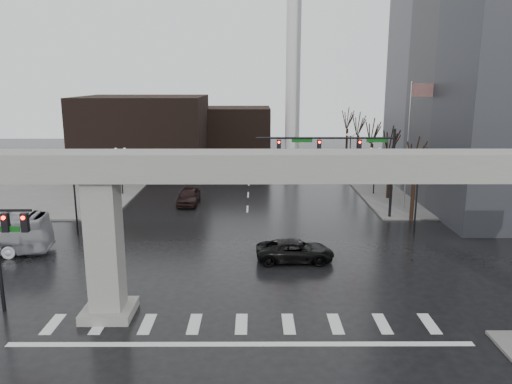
% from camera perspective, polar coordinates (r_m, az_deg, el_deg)
% --- Properties ---
extents(ground, '(160.00, 160.00, 0.00)m').
position_cam_1_polar(ground, '(27.18, -1.62, -13.85)').
color(ground, black).
rests_on(ground, ground).
extents(sidewalk_ne, '(28.00, 36.00, 0.15)m').
position_cam_1_polar(sidewalk_ne, '(66.51, 22.21, 1.34)').
color(sidewalk_ne, slate).
rests_on(sidewalk_ne, ground).
extents(sidewalk_nw, '(28.00, 36.00, 0.15)m').
position_cam_1_polar(sidewalk_nw, '(67.02, -23.64, 1.30)').
color(sidewalk_nw, slate).
rests_on(sidewalk_nw, ground).
extents(elevated_guideway, '(48.00, 2.60, 8.70)m').
position_cam_1_polar(elevated_guideway, '(24.87, 1.19, 0.46)').
color(elevated_guideway, gray).
rests_on(elevated_guideway, ground).
extents(building_far_left, '(16.00, 14.00, 10.00)m').
position_cam_1_polar(building_far_left, '(68.27, -12.68, 6.44)').
color(building_far_left, black).
rests_on(building_far_left, ground).
extents(building_far_mid, '(10.00, 10.00, 8.00)m').
position_cam_1_polar(building_far_mid, '(76.77, -2.20, 6.67)').
color(building_far_mid, black).
rests_on(building_far_mid, ground).
extents(smokestack, '(3.60, 3.60, 30.00)m').
position_cam_1_polar(smokestack, '(70.50, 4.27, 13.71)').
color(smokestack, white).
rests_on(smokestack, ground).
extents(signal_mast_arm, '(12.12, 0.43, 8.00)m').
position_cam_1_polar(signal_mast_arm, '(44.34, 10.66, 4.33)').
color(signal_mast_arm, black).
rests_on(signal_mast_arm, ground).
extents(signal_left_pole, '(2.30, 0.30, 6.00)m').
position_cam_1_polar(signal_left_pole, '(29.11, -26.63, -4.80)').
color(signal_left_pole, black).
rests_on(signal_left_pole, ground).
extents(flagpole_assembly, '(2.06, 0.12, 12.00)m').
position_cam_1_polar(flagpole_assembly, '(48.77, 17.39, 6.73)').
color(flagpole_assembly, silver).
rests_on(flagpole_assembly, ground).
extents(lamp_right_0, '(1.22, 0.32, 5.11)m').
position_cam_1_polar(lamp_right_0, '(41.31, 17.91, -0.01)').
color(lamp_right_0, black).
rests_on(lamp_right_0, ground).
extents(lamp_right_1, '(1.22, 0.32, 5.11)m').
position_cam_1_polar(lamp_right_1, '(54.54, 13.44, 3.25)').
color(lamp_right_1, black).
rests_on(lamp_right_1, ground).
extents(lamp_right_2, '(1.22, 0.32, 5.11)m').
position_cam_1_polar(lamp_right_2, '(68.08, 10.72, 5.22)').
color(lamp_right_2, black).
rests_on(lamp_right_2, ground).
extents(lamp_left_0, '(1.22, 0.32, 5.11)m').
position_cam_1_polar(lamp_left_0, '(41.74, -20.03, -0.04)').
color(lamp_left_0, black).
rests_on(lamp_left_0, ground).
extents(lamp_left_1, '(1.22, 0.32, 5.11)m').
position_cam_1_polar(lamp_left_1, '(54.87, -15.18, 3.21)').
color(lamp_left_1, black).
rests_on(lamp_left_1, ground).
extents(lamp_left_2, '(1.22, 0.32, 5.11)m').
position_cam_1_polar(lamp_left_2, '(68.34, -12.21, 5.18)').
color(lamp_left_2, black).
rests_on(lamp_left_2, ground).
extents(tree_right_0, '(1.09, 1.58, 7.50)m').
position_cam_1_polar(tree_right_0, '(45.50, 17.55, 0.26)').
color(tree_right_0, black).
rests_on(tree_right_0, ground).
extents(tree_right_1, '(1.09, 1.61, 7.67)m').
position_cam_1_polar(tree_right_1, '(53.01, 14.98, 2.21)').
color(tree_right_1, black).
rests_on(tree_right_1, ground).
extents(tree_right_2, '(1.10, 1.63, 7.85)m').
position_cam_1_polar(tree_right_2, '(60.64, 13.05, 3.67)').
color(tree_right_2, black).
rests_on(tree_right_2, ground).
extents(tree_right_3, '(1.11, 1.66, 8.02)m').
position_cam_1_polar(tree_right_3, '(68.36, 11.55, 4.80)').
color(tree_right_3, black).
rests_on(tree_right_3, ground).
extents(tree_right_4, '(1.12, 1.69, 8.19)m').
position_cam_1_polar(tree_right_4, '(76.14, 10.35, 5.69)').
color(tree_right_4, black).
rests_on(tree_right_4, ground).
extents(pickup_truck, '(5.35, 2.56, 1.47)m').
position_cam_1_polar(pickup_truck, '(34.34, 4.49, -6.73)').
color(pickup_truck, black).
rests_on(pickup_truck, ground).
extents(far_car, '(2.04, 4.87, 1.65)m').
position_cam_1_polar(far_car, '(49.90, -7.70, -0.49)').
color(far_car, black).
rests_on(far_car, ground).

